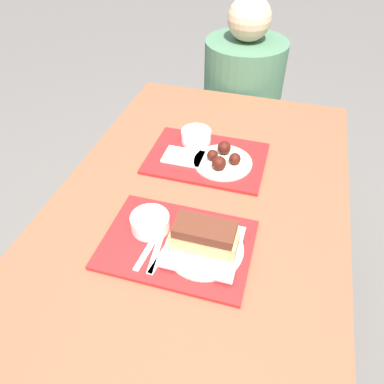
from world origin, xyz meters
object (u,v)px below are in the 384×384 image
(tray_far, at_px, (207,158))
(wings_plate_far, at_px, (223,159))
(person_seated_across, at_px, (243,83))
(bowl_coleslaw_far, at_px, (196,135))
(bowl_coleslaw_near, at_px, (150,222))
(brisket_sandwich_plate, at_px, (204,240))
(tray_near, at_px, (177,244))

(tray_far, relative_size, wings_plate_far, 2.02)
(wings_plate_far, distance_m, person_seated_across, 0.77)
(tray_far, bearing_deg, person_seated_across, 89.79)
(tray_far, distance_m, bowl_coleslaw_far, 0.11)
(bowl_coleslaw_near, xyz_separation_m, brisket_sandwich_plate, (0.17, -0.03, 0.01))
(brisket_sandwich_plate, bearing_deg, tray_near, 179.23)
(bowl_coleslaw_near, relative_size, brisket_sandwich_plate, 0.51)
(tray_near, xyz_separation_m, brisket_sandwich_plate, (0.08, -0.00, 0.04))
(tray_far, bearing_deg, brisket_sandwich_plate, -76.41)
(tray_far, relative_size, bowl_coleslaw_far, 3.72)
(tray_far, xyz_separation_m, bowl_coleslaw_far, (-0.06, 0.08, 0.03))
(person_seated_across, bearing_deg, bowl_coleslaw_near, -93.71)
(bowl_coleslaw_far, height_order, wings_plate_far, wings_plate_far)
(tray_near, height_order, wings_plate_far, wings_plate_far)
(bowl_coleslaw_near, height_order, brisket_sandwich_plate, brisket_sandwich_plate)
(bowl_coleslaw_near, bearing_deg, brisket_sandwich_plate, -11.05)
(tray_far, relative_size, brisket_sandwich_plate, 1.91)
(wings_plate_far, bearing_deg, bowl_coleslaw_near, -110.26)
(bowl_coleslaw_far, xyz_separation_m, wings_plate_far, (0.13, -0.10, -0.01))
(wings_plate_far, bearing_deg, person_seated_across, 94.50)
(tray_near, relative_size, person_seated_across, 0.60)
(brisket_sandwich_plate, bearing_deg, tray_far, 103.59)
(tray_far, bearing_deg, tray_near, -87.01)
(tray_near, relative_size, brisket_sandwich_plate, 1.91)
(brisket_sandwich_plate, relative_size, person_seated_across, 0.31)
(bowl_coleslaw_far, bearing_deg, person_seated_across, 84.30)
(person_seated_across, bearing_deg, brisket_sandwich_plate, -85.20)
(bowl_coleslaw_near, bearing_deg, tray_near, -19.33)
(tray_near, distance_m, wings_plate_far, 0.39)
(tray_near, bearing_deg, brisket_sandwich_plate, -0.77)
(tray_far, height_order, bowl_coleslaw_far, bowl_coleslaw_far)
(bowl_coleslaw_far, distance_m, person_seated_across, 0.66)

